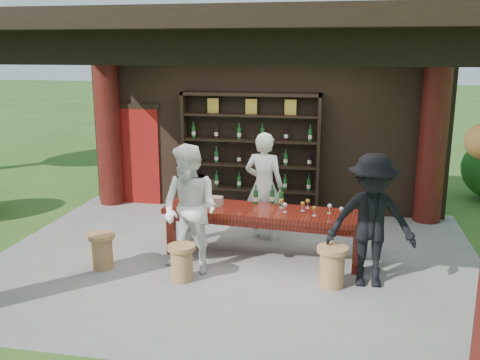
% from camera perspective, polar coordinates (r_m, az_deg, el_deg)
% --- Properties ---
extents(ground, '(90.00, 90.00, 0.00)m').
position_cam_1_polar(ground, '(8.30, -0.54, -8.39)').
color(ground, '#2D5119').
rests_on(ground, ground).
extents(pavilion, '(7.50, 6.00, 3.60)m').
position_cam_1_polar(pavilion, '(8.17, -0.05, 6.74)').
color(pavilion, slate).
rests_on(pavilion, ground).
extents(wine_shelf, '(2.67, 0.41, 2.35)m').
position_cam_1_polar(wine_shelf, '(10.32, 1.14, 2.83)').
color(wine_shelf, black).
rests_on(wine_shelf, ground).
extents(tasting_table, '(3.14, 1.05, 0.75)m').
position_cam_1_polar(tasting_table, '(8.20, 2.64, -3.99)').
color(tasting_table, '#58170C').
rests_on(tasting_table, ground).
extents(stool_near_left, '(0.39, 0.39, 0.51)m').
position_cam_1_polar(stool_near_left, '(7.51, -6.23, -8.66)').
color(stool_near_left, olive).
rests_on(stool_near_left, ground).
extents(stool_near_right, '(0.42, 0.42, 0.56)m').
position_cam_1_polar(stool_near_right, '(7.39, 9.80, -8.97)').
color(stool_near_right, olive).
rests_on(stool_near_right, ground).
extents(stool_far_left, '(0.40, 0.40, 0.52)m').
position_cam_1_polar(stool_far_left, '(8.13, -14.54, -7.23)').
color(stool_far_left, olive).
rests_on(stool_far_left, ground).
extents(host, '(0.73, 0.54, 1.82)m').
position_cam_1_polar(host, '(8.92, 2.58, -0.66)').
color(host, silver).
rests_on(host, ground).
extents(guest_woman, '(1.10, 0.99, 1.85)m').
position_cam_1_polar(guest_woman, '(7.60, -5.34, -3.14)').
color(guest_woman, white).
rests_on(guest_woman, ground).
extents(guest_man, '(1.21, 0.73, 1.82)m').
position_cam_1_polar(guest_man, '(7.33, 13.86, -4.25)').
color(guest_man, black).
rests_on(guest_man, ground).
extents(table_bottles, '(0.49, 0.18, 0.31)m').
position_cam_1_polar(table_bottles, '(8.41, 3.19, -1.59)').
color(table_bottles, '#194C1E').
rests_on(table_bottles, tasting_table).
extents(table_glasses, '(0.98, 0.43, 0.15)m').
position_cam_1_polar(table_glasses, '(8.08, 7.33, -2.91)').
color(table_glasses, silver).
rests_on(table_glasses, tasting_table).
extents(napkin_basket, '(0.27, 0.20, 0.14)m').
position_cam_1_polar(napkin_basket, '(8.38, -2.81, -2.25)').
color(napkin_basket, '#BF6672').
rests_on(napkin_basket, tasting_table).
extents(shrubs, '(15.21, 8.38, 1.36)m').
position_cam_1_polar(shrubs, '(8.96, 20.68, -3.90)').
color(shrubs, '#194C14').
rests_on(shrubs, ground).
extents(trees, '(20.29, 9.76, 4.80)m').
position_cam_1_polar(trees, '(9.40, 21.62, 14.28)').
color(trees, '#3F2819').
rests_on(trees, ground).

